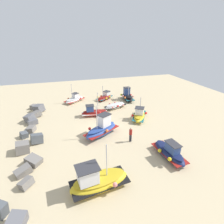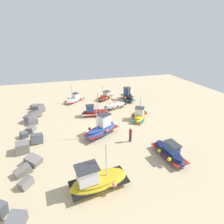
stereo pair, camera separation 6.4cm
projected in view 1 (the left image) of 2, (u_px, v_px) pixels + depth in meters
name	position (u px, v px, depth m)	size (l,w,h in m)	color
ground_plane	(104.00, 130.00, 21.34)	(52.81, 52.81, 0.00)	#C6B289
fishing_boat_0	(94.00, 112.00, 24.88)	(1.92, 3.84, 3.47)	maroon
fishing_boat_1	(169.00, 152.00, 16.36)	(4.11, 2.05, 1.77)	navy
fishing_boat_2	(98.00, 181.00, 12.98)	(2.39, 4.73, 3.81)	gold
fishing_boat_3	(139.00, 115.00, 24.02)	(4.19, 3.35, 3.04)	gold
fishing_boat_4	(115.00, 106.00, 27.54)	(2.44, 3.91, 0.79)	white
fishing_boat_5	(75.00, 99.00, 30.07)	(3.44, 3.87, 3.33)	white
fishing_boat_6	(127.00, 96.00, 30.83)	(3.83, 2.04, 2.80)	black
fishing_boat_7	(102.00, 129.00, 19.99)	(3.51, 4.59, 3.91)	#2D4C9E
fishing_boat_8	(105.00, 97.00, 31.25)	(3.19, 3.53, 2.71)	maroon
person_walking	(131.00, 134.00, 18.64)	(0.32, 0.32, 1.70)	#2D2D38
breakwater_rocks	(31.00, 135.00, 19.44)	(21.05, 3.02, 1.39)	slate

